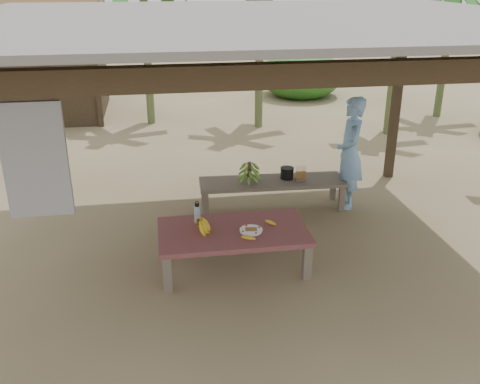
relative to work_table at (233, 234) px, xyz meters
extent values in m
plane|color=brown|center=(0.39, 0.35, -0.43)|extent=(80.00, 80.00, 0.00)
cube|color=black|center=(-2.41, 2.65, 0.92)|extent=(0.13, 0.13, 2.70)
cube|color=black|center=(3.19, 2.65, 0.92)|extent=(0.13, 0.13, 2.70)
cube|color=black|center=(0.39, -1.95, 2.27)|extent=(5.80, 0.14, 0.18)
cube|color=black|center=(0.39, 2.65, 2.27)|extent=(5.80, 0.14, 0.18)
cube|color=slate|center=(0.39, 0.35, 2.49)|extent=(6.60, 5.60, 0.06)
cube|color=slate|center=(-1.71, -1.95, 1.72)|extent=(0.45, 0.05, 0.85)
cube|color=brown|center=(-0.82, -0.42, -0.21)|extent=(0.10, 0.10, 0.44)
cube|color=brown|center=(0.82, -0.42, -0.21)|extent=(0.10, 0.10, 0.44)
cube|color=brown|center=(-0.82, 0.42, -0.21)|extent=(0.10, 0.10, 0.44)
cube|color=brown|center=(0.82, 0.42, -0.21)|extent=(0.10, 0.10, 0.44)
cube|color=maroon|center=(0.00, 0.00, 0.04)|extent=(1.80, 1.01, 0.06)
cube|color=brown|center=(-0.19, 1.46, -0.23)|extent=(0.08, 0.08, 0.40)
cube|color=brown|center=(1.87, 1.37, -0.23)|extent=(0.08, 0.08, 0.40)
cube|color=brown|center=(-0.17, 1.92, -0.23)|extent=(0.08, 0.08, 0.40)
cube|color=brown|center=(1.89, 1.83, -0.23)|extent=(0.08, 0.08, 0.40)
cube|color=brown|center=(0.85, 1.65, -0.01)|extent=(2.22, 0.69, 0.05)
cylinder|color=white|center=(0.21, -0.09, 0.07)|extent=(0.25, 0.25, 0.01)
cylinder|color=white|center=(0.21, -0.09, 0.09)|extent=(0.28, 0.28, 0.02)
cube|color=brown|center=(0.21, -0.09, 0.09)|extent=(0.15, 0.11, 0.02)
ellipsoid|color=yellow|center=(0.14, -0.28, 0.09)|extent=(0.18, 0.09, 0.04)
ellipsoid|color=yellow|center=(0.48, 0.08, 0.09)|extent=(0.15, 0.13, 0.04)
cylinder|color=teal|center=(-0.41, 0.28, 0.17)|extent=(0.08, 0.08, 0.22)
cylinder|color=black|center=(-0.41, 0.28, 0.30)|extent=(0.06, 0.06, 0.03)
torus|color=black|center=(-0.41, 0.28, 0.33)|extent=(0.05, 0.01, 0.05)
cylinder|color=black|center=(1.09, 1.70, 0.10)|extent=(0.20, 0.20, 0.17)
imported|color=#6E9DD0|center=(2.01, 1.55, 0.42)|extent=(0.51, 0.69, 1.71)
cube|color=black|center=(-4.11, 8.35, 0.57)|extent=(4.00, 3.00, 2.00)
cube|color=brown|center=(-4.11, 7.50, 1.92)|extent=(4.40, 1.73, 1.00)
cube|color=brown|center=(-4.11, 9.20, 1.92)|extent=(4.40, 1.73, 1.00)
cylinder|color=#596638|center=(4.28, 5.21, 0.94)|extent=(0.18, 0.18, 2.74)
cylinder|color=#596638|center=(1.53, 6.23, 1.04)|extent=(0.18, 0.18, 2.94)
cylinder|color=#596638|center=(-0.94, 6.97, 1.32)|extent=(0.18, 0.18, 3.51)
cylinder|color=#596638|center=(6.15, 6.47, 1.12)|extent=(0.18, 0.18, 3.10)
camera|label=1|loc=(-0.85, -5.72, 2.97)|focal=40.00mm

